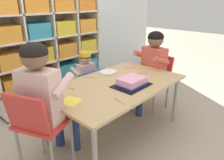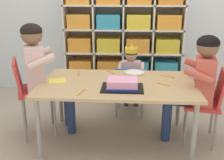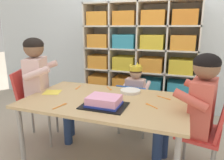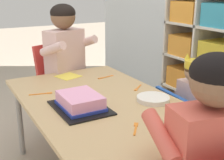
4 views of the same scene
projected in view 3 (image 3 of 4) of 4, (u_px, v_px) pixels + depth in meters
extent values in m
plane|color=tan|center=(106.00, 158.00, 1.92)|extent=(16.00, 16.00, 0.00)
cube|color=silver|center=(142.00, 15.00, 2.90)|extent=(5.15, 0.10, 2.69)
cube|color=silver|center=(141.00, 58.00, 2.98)|extent=(1.51, 0.01, 1.50)
cube|color=silver|center=(90.00, 57.00, 3.07)|extent=(0.02, 0.35, 1.50)
cube|color=silver|center=(113.00, 58.00, 2.95)|extent=(0.02, 0.35, 1.50)
cube|color=silver|center=(139.00, 60.00, 2.83)|extent=(0.02, 0.35, 1.50)
cube|color=silver|center=(167.00, 61.00, 2.71)|extent=(0.02, 0.35, 1.50)
cube|color=silver|center=(197.00, 63.00, 2.58)|extent=(0.02, 0.35, 1.50)
cube|color=silver|center=(137.00, 110.00, 3.01)|extent=(1.51, 0.35, 0.02)
cube|color=silver|center=(138.00, 91.00, 2.94)|extent=(1.51, 0.35, 0.02)
cube|color=silver|center=(138.00, 70.00, 2.86)|extent=(1.51, 0.35, 0.02)
cube|color=silver|center=(139.00, 49.00, 2.79)|extent=(1.51, 0.35, 0.02)
cube|color=silver|center=(140.00, 26.00, 2.72)|extent=(1.51, 0.35, 0.02)
cube|color=silver|center=(141.00, 2.00, 2.65)|extent=(1.51, 0.35, 0.02)
cube|color=orange|center=(101.00, 100.00, 3.15)|extent=(0.29, 0.28, 0.18)
cube|color=orange|center=(125.00, 102.00, 3.03)|extent=(0.29, 0.28, 0.18)
cube|color=yellow|center=(150.00, 106.00, 2.91)|extent=(0.29, 0.28, 0.18)
cube|color=orange|center=(177.00, 109.00, 2.79)|extent=(0.29, 0.28, 0.18)
cube|color=orange|center=(101.00, 81.00, 3.08)|extent=(0.29, 0.28, 0.18)
cube|color=orange|center=(125.00, 83.00, 2.96)|extent=(0.29, 0.28, 0.18)
cube|color=teal|center=(151.00, 85.00, 2.84)|extent=(0.29, 0.28, 0.18)
cube|color=teal|center=(179.00, 88.00, 2.71)|extent=(0.29, 0.28, 0.18)
cube|color=orange|center=(101.00, 61.00, 3.01)|extent=(0.29, 0.28, 0.18)
cube|color=yellow|center=(125.00, 63.00, 2.88)|extent=(0.29, 0.28, 0.18)
cube|color=orange|center=(152.00, 64.00, 2.76)|extent=(0.29, 0.28, 0.18)
cube|color=yellow|center=(181.00, 66.00, 2.64)|extent=(0.29, 0.28, 0.18)
cube|color=orange|center=(100.00, 41.00, 2.93)|extent=(0.29, 0.28, 0.18)
cube|color=teal|center=(126.00, 41.00, 2.81)|extent=(0.29, 0.28, 0.18)
cube|color=yellow|center=(153.00, 42.00, 2.69)|extent=(0.29, 0.28, 0.18)
cube|color=orange|center=(183.00, 42.00, 2.57)|extent=(0.29, 0.28, 0.18)
cube|color=orange|center=(100.00, 19.00, 2.86)|extent=(0.29, 0.28, 0.18)
cube|color=orange|center=(126.00, 18.00, 2.74)|extent=(0.29, 0.28, 0.18)
cube|color=orange|center=(154.00, 18.00, 2.62)|extent=(0.29, 0.28, 0.18)
cube|color=orange|center=(185.00, 18.00, 2.49)|extent=(0.29, 0.28, 0.18)
cube|color=tan|center=(105.00, 101.00, 1.78)|extent=(1.37, 0.82, 0.02)
cylinder|color=#9E9993|center=(21.00, 138.00, 1.74)|extent=(0.04, 0.04, 0.55)
cylinder|color=#9E9993|center=(66.00, 108.00, 2.38)|extent=(0.04, 0.04, 0.55)
cylinder|color=#9E9993|center=(180.00, 125.00, 1.97)|extent=(0.04, 0.04, 0.55)
cube|color=#1E4CA8|center=(135.00, 105.00, 2.34)|extent=(0.36, 0.33, 0.03)
cube|color=#1E4CA8|center=(131.00, 98.00, 2.18)|extent=(0.32, 0.08, 0.24)
cylinder|color=gray|center=(149.00, 116.00, 2.44)|extent=(0.02, 0.02, 0.31)
cylinder|color=gray|center=(126.00, 113.00, 2.55)|extent=(0.02, 0.02, 0.31)
cylinder|color=gray|center=(143.00, 125.00, 2.22)|extent=(0.02, 0.02, 0.31)
cylinder|color=gray|center=(119.00, 121.00, 2.33)|extent=(0.02, 0.02, 0.31)
cube|color=beige|center=(135.00, 92.00, 2.31)|extent=(0.22, 0.13, 0.29)
sphere|color=tan|center=(136.00, 73.00, 2.26)|extent=(0.13, 0.13, 0.13)
ellipsoid|color=#472D19|center=(136.00, 71.00, 2.26)|extent=(0.14, 0.14, 0.10)
cylinder|color=yellow|center=(136.00, 68.00, 2.25)|extent=(0.14, 0.14, 0.05)
cone|color=yellow|center=(137.00, 64.00, 2.29)|extent=(0.04, 0.04, 0.04)
cone|color=yellow|center=(140.00, 65.00, 2.19)|extent=(0.04, 0.04, 0.04)
cone|color=yellow|center=(130.00, 64.00, 2.23)|extent=(0.04, 0.04, 0.04)
cylinder|color=#33333D|center=(143.00, 99.00, 2.41)|extent=(0.08, 0.21, 0.07)
cylinder|color=#33333D|center=(132.00, 98.00, 2.46)|extent=(0.08, 0.21, 0.07)
cylinder|color=#33333D|center=(144.00, 112.00, 2.55)|extent=(0.06, 0.06, 0.33)
cylinder|color=#33333D|center=(135.00, 110.00, 2.60)|extent=(0.06, 0.06, 0.33)
cylinder|color=beige|center=(147.00, 86.00, 2.29)|extent=(0.06, 0.18, 0.10)
cylinder|color=beige|center=(126.00, 84.00, 2.38)|extent=(0.06, 0.18, 0.10)
cube|color=red|center=(38.00, 99.00, 2.13)|extent=(0.45, 0.47, 0.03)
cube|color=red|center=(21.00, 85.00, 2.08)|extent=(0.19, 0.34, 0.29)
cylinder|color=gray|center=(50.00, 127.00, 2.04)|extent=(0.02, 0.02, 0.45)
cylinder|color=gray|center=(57.00, 114.00, 2.34)|extent=(0.02, 0.02, 0.45)
cylinder|color=gray|center=(22.00, 127.00, 2.03)|extent=(0.02, 0.02, 0.45)
cylinder|color=gray|center=(32.00, 114.00, 2.33)|extent=(0.02, 0.02, 0.45)
cube|color=beige|center=(37.00, 79.00, 2.07)|extent=(0.26, 0.34, 0.42)
sphere|color=brown|center=(34.00, 48.00, 2.00)|extent=(0.19, 0.19, 0.19)
ellipsoid|color=black|center=(33.00, 45.00, 1.99)|extent=(0.19, 0.19, 0.14)
cylinder|color=navy|center=(51.00, 98.00, 2.04)|extent=(0.32, 0.21, 0.10)
cylinder|color=navy|center=(55.00, 93.00, 2.21)|extent=(0.32, 0.21, 0.10)
cylinder|color=navy|center=(67.00, 123.00, 2.11)|extent=(0.08, 0.08, 0.47)
cylinder|color=navy|center=(70.00, 115.00, 2.28)|extent=(0.08, 0.08, 0.47)
cylinder|color=beige|center=(37.00, 73.00, 1.89)|extent=(0.25, 0.15, 0.14)
cylinder|color=beige|center=(46.00, 66.00, 2.22)|extent=(0.25, 0.15, 0.14)
cube|color=red|center=(199.00, 132.00, 1.62)|extent=(0.38, 0.43, 0.03)
cube|color=red|center=(222.00, 117.00, 1.51)|extent=(0.13, 0.35, 0.30)
cylinder|color=gray|center=(185.00, 141.00, 1.87)|extent=(0.02, 0.02, 0.36)
cylinder|color=gray|center=(176.00, 159.00, 1.60)|extent=(0.02, 0.02, 0.36)
cylinder|color=gray|center=(216.00, 149.00, 1.74)|extent=(0.02, 0.02, 0.36)
cube|color=#D15647|center=(202.00, 106.00, 1.57)|extent=(0.22, 0.33, 0.42)
sphere|color=brown|center=(207.00, 66.00, 1.49)|extent=(0.19, 0.19, 0.19)
ellipsoid|color=black|center=(207.00, 63.00, 1.49)|extent=(0.19, 0.19, 0.14)
cylinder|color=navy|center=(183.00, 119.00, 1.77)|extent=(0.31, 0.16, 0.10)
cylinder|color=navy|center=(177.00, 128.00, 1.62)|extent=(0.31, 0.16, 0.10)
cylinder|color=navy|center=(164.00, 138.00, 1.90)|extent=(0.08, 0.08, 0.38)
cylinder|color=navy|center=(157.00, 147.00, 1.75)|extent=(0.08, 0.08, 0.38)
cylinder|color=#D15647|center=(199.00, 88.00, 1.72)|extent=(0.26, 0.11, 0.14)
cylinder|color=#D15647|center=(190.00, 100.00, 1.44)|extent=(0.26, 0.11, 0.14)
cube|color=black|center=(104.00, 106.00, 1.62)|extent=(0.35, 0.26, 0.01)
cube|color=#EF9EC6|center=(104.00, 101.00, 1.61)|extent=(0.25, 0.19, 0.07)
cube|color=#283DB2|center=(104.00, 104.00, 1.62)|extent=(0.26, 0.20, 0.02)
cylinder|color=white|center=(130.00, 91.00, 1.96)|extent=(0.19, 0.19, 0.03)
cube|color=#F4DB4C|center=(52.00, 92.00, 1.97)|extent=(0.19, 0.19, 0.00)
cube|color=orange|center=(162.00, 97.00, 1.83)|extent=(0.09, 0.06, 0.00)
cube|color=orange|center=(169.00, 99.00, 1.78)|extent=(0.04, 0.03, 0.00)
cube|color=orange|center=(153.00, 107.00, 1.61)|extent=(0.08, 0.06, 0.00)
cube|color=orange|center=(148.00, 104.00, 1.66)|extent=(0.04, 0.04, 0.00)
cube|color=orange|center=(108.00, 88.00, 2.11)|extent=(0.06, 0.07, 0.00)
cube|color=orange|center=(111.00, 90.00, 2.05)|extent=(0.04, 0.04, 0.00)
cube|color=orange|center=(79.00, 87.00, 2.15)|extent=(0.02, 0.10, 0.00)
cube|color=orange|center=(77.00, 89.00, 2.08)|extent=(0.03, 0.04, 0.00)
cube|color=orange|center=(58.00, 107.00, 1.60)|extent=(0.03, 0.10, 0.00)
cube|color=orange|center=(65.00, 104.00, 1.66)|extent=(0.03, 0.04, 0.00)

